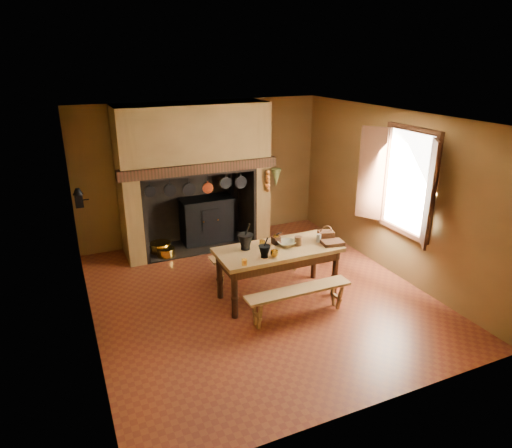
# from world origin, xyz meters

# --- Properties ---
(floor) EXTENTS (5.50, 5.50, 0.00)m
(floor) POSITION_xyz_m (0.00, 0.00, 0.00)
(floor) COLOR brown
(floor) RESTS_ON ground
(ceiling) EXTENTS (5.50, 5.50, 0.00)m
(ceiling) POSITION_xyz_m (0.00, 0.00, 2.80)
(ceiling) COLOR silver
(ceiling) RESTS_ON back_wall
(back_wall) EXTENTS (5.00, 0.02, 2.80)m
(back_wall) POSITION_xyz_m (0.00, 2.75, 1.40)
(back_wall) COLOR brown
(back_wall) RESTS_ON floor
(wall_left) EXTENTS (0.02, 5.50, 2.80)m
(wall_left) POSITION_xyz_m (-2.50, 0.00, 1.40)
(wall_left) COLOR brown
(wall_left) RESTS_ON floor
(wall_right) EXTENTS (0.02, 5.50, 2.80)m
(wall_right) POSITION_xyz_m (2.50, 0.00, 1.40)
(wall_right) COLOR brown
(wall_right) RESTS_ON floor
(wall_front) EXTENTS (5.00, 0.02, 2.80)m
(wall_front) POSITION_xyz_m (0.00, -2.75, 1.40)
(wall_front) COLOR brown
(wall_front) RESTS_ON floor
(chimney_breast) EXTENTS (2.95, 0.96, 2.80)m
(chimney_breast) POSITION_xyz_m (-0.30, 2.31, 1.81)
(chimney_breast) COLOR brown
(chimney_breast) RESTS_ON floor
(iron_range) EXTENTS (1.12, 0.55, 1.60)m
(iron_range) POSITION_xyz_m (-0.04, 2.45, 0.48)
(iron_range) COLOR black
(iron_range) RESTS_ON floor
(hearth_pans) EXTENTS (0.51, 0.62, 0.20)m
(hearth_pans) POSITION_xyz_m (-1.05, 2.22, 0.09)
(hearth_pans) COLOR gold
(hearth_pans) RESTS_ON floor
(hanging_pans) EXTENTS (1.92, 0.29, 0.27)m
(hanging_pans) POSITION_xyz_m (-0.34, 1.81, 1.36)
(hanging_pans) COLOR black
(hanging_pans) RESTS_ON chimney_breast
(onion_string) EXTENTS (0.12, 0.10, 0.46)m
(onion_string) POSITION_xyz_m (1.00, 1.79, 1.33)
(onion_string) COLOR #B06220
(onion_string) RESTS_ON chimney_breast
(herb_bunch) EXTENTS (0.20, 0.20, 0.35)m
(herb_bunch) POSITION_xyz_m (1.18, 1.79, 1.38)
(herb_bunch) COLOR #5C6530
(herb_bunch) RESTS_ON chimney_breast
(window) EXTENTS (0.39, 1.75, 1.76)m
(window) POSITION_xyz_m (2.35, -0.40, 1.70)
(window) COLOR white
(window) RESTS_ON wall_right
(wall_coffee_mill) EXTENTS (0.23, 0.16, 0.31)m
(wall_coffee_mill) POSITION_xyz_m (-2.42, 1.55, 1.52)
(wall_coffee_mill) COLOR black
(wall_coffee_mill) RESTS_ON wall_left
(work_table) EXTENTS (1.92, 0.85, 0.83)m
(work_table) POSITION_xyz_m (0.27, -0.15, 0.70)
(work_table) COLOR tan
(work_table) RESTS_ON floor
(bench_front) EXTENTS (1.62, 0.28, 0.45)m
(bench_front) POSITION_xyz_m (0.27, -0.82, 0.34)
(bench_front) COLOR tan
(bench_front) RESTS_ON floor
(bench_back) EXTENTS (1.69, 0.30, 0.48)m
(bench_back) POSITION_xyz_m (0.27, 0.60, 0.36)
(bench_back) COLOR tan
(bench_back) RESTS_ON floor
(mortar_large) EXTENTS (0.24, 0.24, 0.41)m
(mortar_large) POSITION_xyz_m (-0.21, 0.01, 0.97)
(mortar_large) COLOR black
(mortar_large) RESTS_ON work_table
(mortar_small) EXTENTS (0.18, 0.18, 0.31)m
(mortar_small) POSITION_xyz_m (-0.07, -0.37, 0.93)
(mortar_small) COLOR black
(mortar_small) RESTS_ON work_table
(coffee_grinder) EXTENTS (0.17, 0.13, 0.18)m
(coffee_grinder) POSITION_xyz_m (0.31, 0.02, 0.90)
(coffee_grinder) COLOR #3E2013
(coffee_grinder) RESTS_ON work_table
(brass_mug_a) EXTENTS (0.10, 0.10, 0.09)m
(brass_mug_a) POSITION_xyz_m (-0.44, -0.49, 0.87)
(brass_mug_a) COLOR gold
(brass_mug_a) RESTS_ON work_table
(brass_mug_b) EXTENTS (0.12, 0.12, 0.10)m
(brass_mug_b) POSITION_xyz_m (0.07, 0.02, 0.88)
(brass_mug_b) COLOR gold
(brass_mug_b) RESTS_ON work_table
(mixing_bowl) EXTENTS (0.32, 0.32, 0.07)m
(mixing_bowl) POSITION_xyz_m (0.43, -0.10, 0.87)
(mixing_bowl) COLOR #B6B18C
(mixing_bowl) RESTS_ON work_table
(stoneware_crock) EXTENTS (0.14, 0.14, 0.14)m
(stoneware_crock) POSITION_xyz_m (0.60, -0.18, 0.90)
(stoneware_crock) COLOR brown
(stoneware_crock) RESTS_ON work_table
(glass_jar) EXTENTS (0.08, 0.08, 0.13)m
(glass_jar) POSITION_xyz_m (0.96, -0.19, 0.90)
(glass_jar) COLOR beige
(glass_jar) RESTS_ON work_table
(wicker_basket) EXTENTS (0.28, 0.23, 0.23)m
(wicker_basket) POSITION_xyz_m (1.12, -0.14, 0.91)
(wicker_basket) COLOR #502D18
(wicker_basket) RESTS_ON work_table
(wooden_tray) EXTENTS (0.36, 0.28, 0.06)m
(wooden_tray) POSITION_xyz_m (1.10, -0.37, 0.86)
(wooden_tray) COLOR #3E2013
(wooden_tray) RESTS_ON work_table
(brass_cup) EXTENTS (0.16, 0.16, 0.10)m
(brass_cup) POSITION_xyz_m (0.07, -0.41, 0.88)
(brass_cup) COLOR gold
(brass_cup) RESTS_ON work_table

